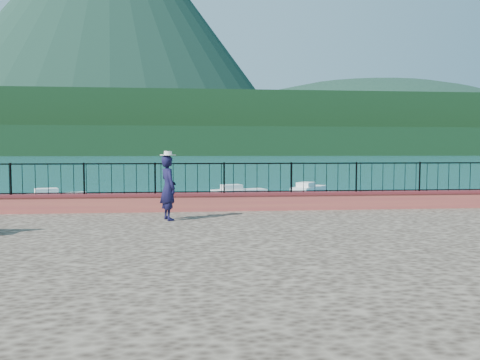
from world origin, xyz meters
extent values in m
plane|color=#19596B|center=(0.00, 0.00, 0.00)|extent=(2000.00, 2000.00, 0.00)
cube|color=#B55841|center=(0.00, 3.70, 1.49)|extent=(28.00, 0.46, 0.58)
cube|color=black|center=(0.00, 3.70, 2.25)|extent=(27.00, 0.05, 0.95)
cube|color=#2D231C|center=(-2.00, 12.00, 0.15)|extent=(2.00, 16.00, 0.30)
cube|color=black|center=(0.00, 300.00, 9.00)|extent=(900.00, 60.00, 18.00)
cube|color=black|center=(0.00, 360.00, 22.00)|extent=(900.00, 120.00, 44.00)
cone|color=#142D23|center=(-120.00, 700.00, 190.00)|extent=(560.00, 560.00, 380.00)
ellipsoid|color=#142D23|center=(220.00, 560.00, 0.00)|extent=(448.00, 384.00, 180.00)
imported|color=#131133|center=(-1.99, 1.81, 2.11)|extent=(0.66, 0.78, 1.81)
cylinder|color=white|center=(-1.99, 1.81, 3.07)|extent=(0.44, 0.44, 0.12)
cube|color=silver|center=(-5.96, 8.16, 0.40)|extent=(3.40, 1.36, 0.80)
cube|color=silver|center=(6.10, 12.25, 0.40)|extent=(3.67, 3.03, 0.80)
cube|color=silver|center=(7.17, 15.14, 0.40)|extent=(4.36, 3.44, 0.80)
cube|color=silver|center=(-9.98, 19.27, 0.40)|extent=(3.99, 2.69, 0.80)
cube|color=silver|center=(1.92, 21.29, 0.40)|extent=(4.03, 2.36, 0.80)
cube|color=silver|center=(7.50, 23.50, 0.40)|extent=(3.44, 3.89, 0.80)
camera|label=1|loc=(-1.29, -11.32, 3.14)|focal=35.00mm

